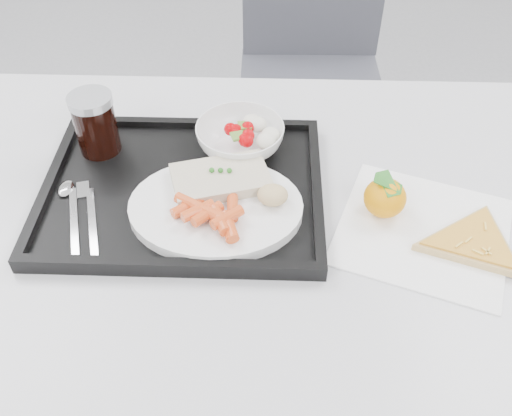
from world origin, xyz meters
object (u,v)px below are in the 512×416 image
object	(u,v)px
table	(245,242)
pizza_slice	(473,242)
dinner_plate	(216,208)
salad_bowl	(240,137)
tray	(183,190)
chair	(312,51)
cola_glass	(95,123)
tangerine	(385,198)

from	to	relation	value
table	pizza_slice	bearing A→B (deg)	-9.54
dinner_plate	salad_bowl	world-z (taller)	salad_bowl
dinner_plate	tray	bearing A→B (deg)	136.87
tray	salad_bowl	xyz separation A→B (m)	(0.09, 0.10, 0.03)
chair	cola_glass	world-z (taller)	chair
chair	pizza_slice	distance (m)	1.00
table	tangerine	bearing A→B (deg)	2.25
dinner_plate	tangerine	distance (m)	0.26
chair	cola_glass	xyz separation A→B (m)	(-0.41, -0.76, 0.28)
dinner_plate	chair	bearing A→B (deg)	77.63
pizza_slice	chair	bearing A→B (deg)	101.21
table	dinner_plate	distance (m)	0.10
chair	salad_bowl	world-z (taller)	chair
salad_bowl	tangerine	distance (m)	0.27
dinner_plate	pizza_slice	bearing A→B (deg)	-6.91
cola_glass	tangerine	size ratio (longest dim) A/B	1.52
chair	cola_glass	distance (m)	0.91
salad_bowl	table	bearing A→B (deg)	-84.45
table	pizza_slice	xyz separation A→B (m)	(0.34, -0.06, 0.08)
salad_bowl	tangerine	size ratio (longest dim) A/B	2.14
chair	tray	world-z (taller)	chair
table	salad_bowl	distance (m)	0.18
pizza_slice	cola_glass	bearing A→B (deg)	161.91
table	salad_bowl	world-z (taller)	salad_bowl
tangerine	cola_glass	bearing A→B (deg)	164.67
table	cola_glass	world-z (taller)	cola_glass
table	tray	xyz separation A→B (m)	(-0.10, 0.04, 0.08)
table	tray	distance (m)	0.14
tray	dinner_plate	xyz separation A→B (m)	(0.06, -0.05, 0.02)
table	salad_bowl	bearing A→B (deg)	95.55
table	tray	bearing A→B (deg)	156.74
cola_glass	pizza_slice	world-z (taller)	cola_glass
table	chair	distance (m)	0.92
salad_bowl	dinner_plate	bearing A→B (deg)	-100.59
chair	tray	bearing A→B (deg)	-106.82
tray	salad_bowl	distance (m)	0.14
chair	pizza_slice	xyz separation A→B (m)	(0.19, -0.95, 0.22)
table	dinner_plate	world-z (taller)	dinner_plate
tray	cola_glass	distance (m)	0.19
chair	dinner_plate	size ratio (longest dim) A/B	3.44
dinner_plate	cola_glass	xyz separation A→B (m)	(-0.21, 0.15, 0.05)
tray	cola_glass	bearing A→B (deg)	148.63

